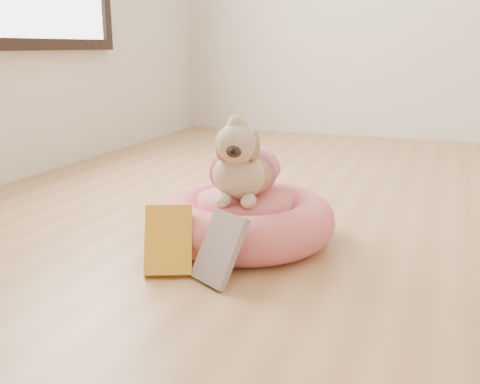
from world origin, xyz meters
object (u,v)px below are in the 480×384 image
(book_white, at_px, (220,249))
(pet_bed, at_px, (245,219))
(dog, at_px, (243,153))
(book_yellow, at_px, (169,240))

(book_white, bearing_deg, pet_bed, 126.87)
(pet_bed, height_order, dog, dog)
(pet_bed, xyz_separation_m, book_yellow, (-0.12, -0.33, 0.02))
(dog, height_order, book_yellow, dog)
(pet_bed, height_order, book_white, book_white)
(pet_bed, relative_size, dog, 1.53)
(book_yellow, bearing_deg, dog, 47.17)
(dog, relative_size, book_yellow, 1.90)
(book_yellow, height_order, book_white, book_white)
(book_yellow, relative_size, book_white, 1.01)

